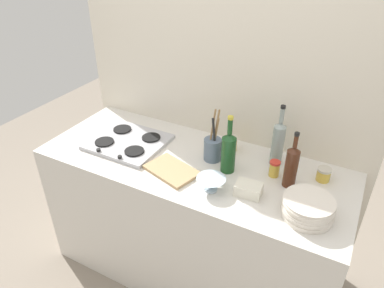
% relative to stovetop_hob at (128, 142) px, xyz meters
% --- Properties ---
extents(ground_plane, '(6.00, 6.00, 0.00)m').
position_rel_stovetop_hob_xyz_m(ground_plane, '(0.44, 0.01, -0.91)').
color(ground_plane, gray).
rests_on(ground_plane, ground).
extents(counter_block, '(1.80, 0.70, 0.90)m').
position_rel_stovetop_hob_xyz_m(counter_block, '(0.44, 0.01, -0.46)').
color(counter_block, silver).
rests_on(counter_block, ground).
extents(backsplash_panel, '(1.90, 0.06, 2.28)m').
position_rel_stovetop_hob_xyz_m(backsplash_panel, '(0.44, 0.39, 0.23)').
color(backsplash_panel, beige).
rests_on(backsplash_panel, ground).
extents(stovetop_hob, '(0.45, 0.39, 0.04)m').
position_rel_stovetop_hob_xyz_m(stovetop_hob, '(0.00, 0.00, 0.00)').
color(stovetop_hob, '#B2B2B7').
rests_on(stovetop_hob, counter_block).
extents(plate_stack, '(0.24, 0.24, 0.10)m').
position_rel_stovetop_hob_xyz_m(plate_stack, '(1.12, -0.13, 0.04)').
color(plate_stack, silver).
rests_on(plate_stack, counter_block).
extents(wine_bottle_leftmost, '(0.07, 0.07, 0.36)m').
position_rel_stovetop_hob_xyz_m(wine_bottle_leftmost, '(0.87, 0.22, 0.13)').
color(wine_bottle_leftmost, gray).
rests_on(wine_bottle_leftmost, counter_block).
extents(wine_bottle_mid_left, '(0.08, 0.08, 0.33)m').
position_rel_stovetop_hob_xyz_m(wine_bottle_mid_left, '(0.65, 0.03, 0.11)').
color(wine_bottle_mid_left, '#19471E').
rests_on(wine_bottle_mid_left, counter_block).
extents(wine_bottle_mid_right, '(0.07, 0.07, 0.32)m').
position_rel_stovetop_hob_xyz_m(wine_bottle_mid_right, '(0.99, 0.06, 0.11)').
color(wine_bottle_mid_right, '#472314').
rests_on(wine_bottle_mid_right, counter_block).
extents(mixing_bowl, '(0.15, 0.15, 0.07)m').
position_rel_stovetop_hob_xyz_m(mixing_bowl, '(0.65, -0.17, 0.03)').
color(mixing_bowl, silver).
rests_on(mixing_bowl, counter_block).
extents(butter_dish, '(0.14, 0.10, 0.06)m').
position_rel_stovetop_hob_xyz_m(butter_dish, '(0.83, -0.11, 0.02)').
color(butter_dish, silver).
rests_on(butter_dish, counter_block).
extents(utensil_crock, '(0.10, 0.10, 0.31)m').
position_rel_stovetop_hob_xyz_m(utensil_crock, '(0.53, 0.09, 0.06)').
color(utensil_crock, slate).
rests_on(utensil_crock, counter_block).
extents(condiment_jar_front, '(0.07, 0.07, 0.09)m').
position_rel_stovetop_hob_xyz_m(condiment_jar_front, '(0.59, 0.23, 0.03)').
color(condiment_jar_front, gold).
rests_on(condiment_jar_front, counter_block).
extents(condiment_jar_rear, '(0.07, 0.07, 0.07)m').
position_rel_stovetop_hob_xyz_m(condiment_jar_rear, '(1.13, 0.19, 0.02)').
color(condiment_jar_rear, gold).
rests_on(condiment_jar_rear, counter_block).
extents(condiment_jar_spare, '(0.06, 0.06, 0.09)m').
position_rel_stovetop_hob_xyz_m(condiment_jar_spare, '(0.89, 0.10, 0.03)').
color(condiment_jar_spare, gold).
rests_on(condiment_jar_spare, counter_block).
extents(cutting_board, '(0.32, 0.26, 0.02)m').
position_rel_stovetop_hob_xyz_m(cutting_board, '(0.39, -0.13, -0.00)').
color(cutting_board, tan).
rests_on(cutting_board, counter_block).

